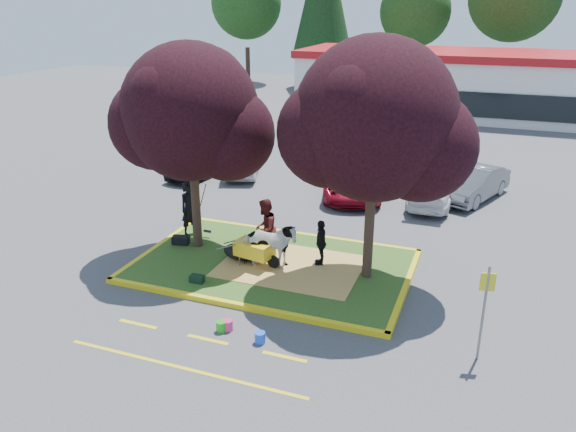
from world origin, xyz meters
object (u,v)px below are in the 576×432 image
(wheelbarrow, at_px, (255,249))
(car_silver, at_px, (243,160))
(calf, at_px, (242,252))
(bucket_green, at_px, (221,326))
(handler, at_px, (189,209))
(car_black, at_px, (200,163))
(bucket_blue, at_px, (260,338))
(bucket_pink, at_px, (228,325))
(sign_post, at_px, (485,304))
(cow, at_px, (268,246))

(wheelbarrow, distance_m, car_silver, 10.22)
(calf, height_order, bucket_green, calf)
(handler, distance_m, car_black, 7.40)
(calf, distance_m, bucket_green, 3.84)
(handler, distance_m, bucket_green, 6.15)
(wheelbarrow, height_order, bucket_green, wheelbarrow)
(handler, height_order, bucket_green, handler)
(car_silver, bearing_deg, calf, 96.03)
(bucket_green, xyz_separation_m, car_black, (-6.92, 11.49, 0.52))
(calf, relative_size, bucket_blue, 4.31)
(wheelbarrow, bearing_deg, bucket_pink, -67.28)
(bucket_green, xyz_separation_m, car_silver, (-5.19, 12.58, 0.53))
(sign_post, xyz_separation_m, bucket_pink, (-5.91, -0.94, -1.30))
(bucket_green, height_order, car_black, car_black)
(sign_post, bearing_deg, cow, 146.13)
(calf, bearing_deg, car_silver, 91.52)
(bucket_green, height_order, bucket_pink, bucket_pink)
(handler, distance_m, bucket_pink, 6.15)
(bucket_blue, bearing_deg, calf, 120.52)
(car_silver, bearing_deg, car_black, 13.91)
(sign_post, bearing_deg, wheelbarrow, 147.20)
(sign_post, height_order, bucket_green, sign_post)
(handler, xyz_separation_m, car_black, (-3.29, 6.62, -0.43))
(wheelbarrow, bearing_deg, bucket_green, -69.71)
(bucket_blue, bearing_deg, car_black, 124.64)
(handler, relative_size, bucket_pink, 6.74)
(bucket_green, bearing_deg, bucket_pink, 37.33)
(calf, distance_m, bucket_pink, 3.79)
(car_black, bearing_deg, calf, -45.05)
(bucket_blue, bearing_deg, bucket_green, 173.59)
(car_silver, bearing_deg, bucket_green, 93.98)
(cow, relative_size, handler, 0.92)
(sign_post, distance_m, bucket_pink, 6.12)
(handler, height_order, bucket_pink, handler)
(bucket_pink, bearing_deg, sign_post, 9.05)
(bucket_blue, distance_m, car_black, 14.12)
(calf, distance_m, bucket_blue, 4.40)
(car_black, bearing_deg, bucket_pink, -49.79)
(wheelbarrow, relative_size, car_silver, 0.50)
(wheelbarrow, relative_size, sign_post, 0.86)
(bucket_green, bearing_deg, bucket_blue, -6.41)
(cow, bearing_deg, bucket_green, 167.41)
(sign_post, bearing_deg, handler, 145.63)
(wheelbarrow, xyz_separation_m, sign_post, (6.63, -2.42, 0.77))
(calf, height_order, bucket_blue, calf)
(handler, bearing_deg, bucket_pink, -118.84)
(cow, relative_size, sign_post, 0.73)
(cow, distance_m, handler, 3.79)
(handler, bearing_deg, wheelbarrow, -92.02)
(bucket_green, height_order, car_silver, car_silver)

